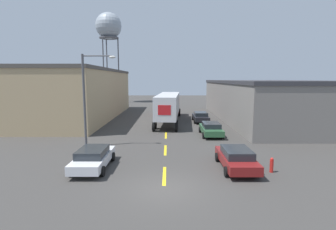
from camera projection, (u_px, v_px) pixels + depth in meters
ground_plane at (165, 189)px, 13.79m from camera, size 160.00×160.00×0.00m
road_centerline at (166, 150)px, 21.30m from camera, size 0.20×14.43×0.01m
warehouse_left at (81, 93)px, 39.12m from camera, size 10.60×27.35×7.20m
warehouse_right at (269, 100)px, 37.10m from camera, size 13.56×28.73×5.55m
semi_truck at (170, 105)px, 35.21m from camera, size 3.77×15.39×3.80m
parked_car_right_near at (237, 158)px, 16.81m from camera, size 2.09×4.74×1.34m
parked_car_left_near at (94, 157)px, 16.90m from camera, size 2.09×4.74×1.34m
parked_car_right_mid at (212, 129)px, 26.74m from camera, size 2.09×4.74×1.34m
parked_car_right_far at (201, 117)px, 35.24m from camera, size 2.09×4.74×1.34m
water_tower at (109, 27)px, 62.53m from camera, size 6.16×6.16×21.45m
street_lamp at (89, 93)px, 21.82m from camera, size 2.83×0.32×7.77m
fire_hydrant at (272, 165)px, 16.16m from camera, size 0.22×0.22×0.93m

